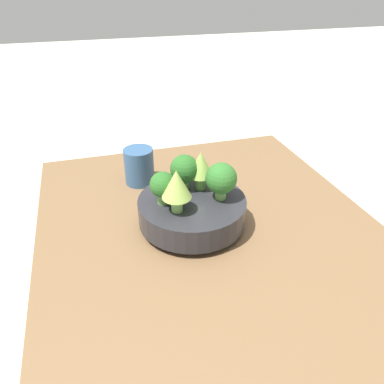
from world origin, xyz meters
The scene contains 9 objects.
ground_plane centered at (0.00, 0.00, 0.00)m, with size 6.00×6.00×0.00m, color beige.
table centered at (0.00, 0.00, 0.02)m, with size 0.95×0.79×0.04m.
bowl centered at (-0.03, -0.04, 0.08)m, with size 0.25×0.25×0.07m.
romanesco_piece_far centered at (-0.08, -0.01, 0.17)m, with size 0.06×0.06×0.09m.
romanesco_piece_near centered at (0.00, -0.08, 0.18)m, with size 0.06×0.06×0.10m.
broccoli_floret_front centered at (-0.04, -0.10, 0.16)m, with size 0.06×0.06×0.08m.
broccoli_floret_left centered at (-0.09, -0.04, 0.16)m, with size 0.07×0.07×0.08m.
broccoli_floret_back centered at (-0.02, 0.02, 0.16)m, with size 0.07×0.07×0.09m.
cup centered at (-0.27, -0.12, 0.09)m, with size 0.08×0.08×0.10m.
Camera 1 is at (0.65, -0.24, 0.57)m, focal length 35.00 mm.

